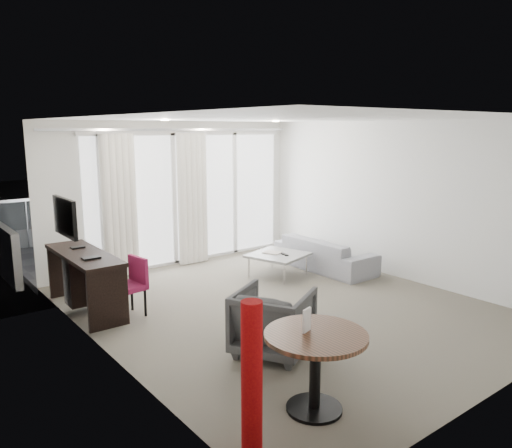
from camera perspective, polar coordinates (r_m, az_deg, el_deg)
floor at (r=7.12m, az=3.00°, el=-9.45°), size 5.00×6.00×0.00m
ceiling at (r=6.68m, az=3.23°, el=11.95°), size 5.00×6.00×0.00m
wall_left at (r=5.51m, az=-16.98°, el=-1.90°), size 0.00×6.00×2.60m
wall_right at (r=8.61m, az=15.81°, el=2.64°), size 0.00×6.00×2.60m
wall_front at (r=4.97m, az=26.41°, el=-3.94°), size 5.00×0.00×2.60m
window_panel at (r=9.38m, az=-7.51°, el=2.99°), size 4.00×0.02×2.38m
window_frame at (r=9.37m, az=-7.46°, el=2.98°), size 4.10×0.06×2.44m
curtain_left at (r=8.60m, az=-15.32°, el=1.98°), size 0.60×0.20×2.38m
curtain_right at (r=9.21m, az=-7.26°, el=2.86°), size 0.60×0.20×2.38m
curtain_track at (r=9.00m, az=-8.85°, el=10.61°), size 4.80×0.04×0.04m
downlight_a at (r=7.50m, az=-10.38°, el=11.60°), size 0.12×0.12×0.02m
downlight_b at (r=8.68m, az=2.26°, el=11.65°), size 0.12×0.12×0.02m
desk at (r=7.26m, az=-18.92°, el=-6.28°), size 0.54×1.73×0.81m
tv at (r=6.87m, az=-21.01°, el=0.73°), size 0.05×0.80×0.50m
desk_chair at (r=6.87m, az=-14.50°, el=-7.06°), size 0.49×0.46×0.79m
round_table at (r=4.61m, az=6.76°, el=-16.46°), size 1.09×1.09×0.73m
menu_card at (r=4.49m, az=5.80°, el=-12.20°), size 0.12×0.05×0.21m
red_lamp at (r=3.83m, az=-0.48°, el=-17.80°), size 0.28×0.28×1.27m
tub_armchair at (r=5.64m, az=1.96°, el=-11.06°), size 1.09×1.08×0.73m
coffee_table at (r=8.50m, az=2.53°, el=-4.68°), size 1.07×1.07×0.39m
remote at (r=8.38m, az=3.32°, el=-3.75°), size 0.08×0.17×0.02m
magazine at (r=8.51m, az=1.89°, el=-3.49°), size 0.32×0.35×0.02m
sofa at (r=8.99m, az=7.86°, el=-3.33°), size 0.75×1.93×0.56m
terrace_slab at (r=10.93m, az=-11.38°, el=-2.74°), size 5.60×3.00×0.12m
rattan_chair_a at (r=11.42m, az=-8.73°, el=0.28°), size 0.63×0.63×0.79m
rattan_chair_b at (r=11.52m, az=-5.24°, el=0.38°), size 0.62×0.62×0.76m
rattan_table at (r=11.65m, az=-5.14°, el=-0.08°), size 0.60×0.60×0.53m
balustrade at (r=12.11m, az=-14.55°, el=1.16°), size 5.50×0.06×1.05m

